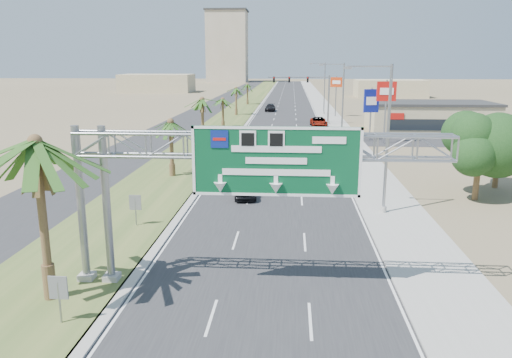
{
  "coord_description": "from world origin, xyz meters",
  "views": [
    {
      "loc": [
        1.1,
        -11.24,
        10.12
      ],
      "look_at": [
        -0.66,
        13.87,
        4.2
      ],
      "focal_mm": 35.0,
      "sensor_mm": 36.0,
      "label": 1
    }
  ],
  "objects_px": {
    "palm_near": "(35,143)",
    "pole_sign_red_near": "(386,94)",
    "sign_gantry": "(240,158)",
    "car_left_lane": "(245,188)",
    "car_far": "(270,108)",
    "pole_sign_red_far": "(336,85)",
    "car_right_lane": "(319,122)",
    "signal_mast": "(316,95)",
    "pole_sign_blue": "(371,103)",
    "car_mid_lane": "(270,138)",
    "store_building": "(429,117)"
  },
  "relations": [
    {
      "from": "pole_sign_red_far",
      "to": "car_mid_lane",
      "type": "bearing_deg",
      "value": -108.89
    },
    {
      "from": "palm_near",
      "to": "car_far",
      "type": "distance_m",
      "value": 86.25
    },
    {
      "from": "sign_gantry",
      "to": "car_left_lane",
      "type": "relative_size",
      "value": 4.09
    },
    {
      "from": "sign_gantry",
      "to": "pole_sign_red_near",
      "type": "xyz_separation_m",
      "value": [
        13.93,
        42.45,
        0.12
      ]
    },
    {
      "from": "signal_mast",
      "to": "pole_sign_red_far",
      "type": "distance_m",
      "value": 12.77
    },
    {
      "from": "pole_sign_blue",
      "to": "pole_sign_red_far",
      "type": "bearing_deg",
      "value": 94.19
    },
    {
      "from": "car_far",
      "to": "pole_sign_red_near",
      "type": "height_order",
      "value": "pole_sign_red_near"
    },
    {
      "from": "car_right_lane",
      "to": "pole_sign_red_near",
      "type": "height_order",
      "value": "pole_sign_red_near"
    },
    {
      "from": "car_left_lane",
      "to": "pole_sign_blue",
      "type": "bearing_deg",
      "value": 58.22
    },
    {
      "from": "car_mid_lane",
      "to": "pole_sign_red_far",
      "type": "height_order",
      "value": "pole_sign_red_far"
    },
    {
      "from": "sign_gantry",
      "to": "car_right_lane",
      "type": "bearing_deg",
      "value": 83.63
    },
    {
      "from": "car_left_lane",
      "to": "pole_sign_red_far",
      "type": "relative_size",
      "value": 0.54
    },
    {
      "from": "palm_near",
      "to": "signal_mast",
      "type": "xyz_separation_m",
      "value": [
        14.37,
        63.97,
        -2.08
      ]
    },
    {
      "from": "car_right_lane",
      "to": "pole_sign_blue",
      "type": "xyz_separation_m",
      "value": [
        6.01,
        -13.5,
        4.19
      ]
    },
    {
      "from": "signal_mast",
      "to": "car_left_lane",
      "type": "height_order",
      "value": "signal_mast"
    },
    {
      "from": "signal_mast",
      "to": "store_building",
      "type": "bearing_deg",
      "value": -19.54
    },
    {
      "from": "palm_near",
      "to": "store_building",
      "type": "height_order",
      "value": "palm_near"
    },
    {
      "from": "store_building",
      "to": "car_mid_lane",
      "type": "distance_m",
      "value": 27.33
    },
    {
      "from": "car_left_lane",
      "to": "car_right_lane",
      "type": "distance_m",
      "value": 43.93
    },
    {
      "from": "car_far",
      "to": "car_right_lane",
      "type": "bearing_deg",
      "value": -68.74
    },
    {
      "from": "palm_near",
      "to": "car_right_lane",
      "type": "height_order",
      "value": "palm_near"
    },
    {
      "from": "sign_gantry",
      "to": "car_right_lane",
      "type": "height_order",
      "value": "sign_gantry"
    },
    {
      "from": "car_left_lane",
      "to": "pole_sign_red_near",
      "type": "distance_m",
      "value": 31.35
    },
    {
      "from": "car_far",
      "to": "pole_sign_blue",
      "type": "xyz_separation_m",
      "value": [
        14.82,
        -38.58,
        4.23
      ]
    },
    {
      "from": "palm_near",
      "to": "car_mid_lane",
      "type": "relative_size",
      "value": 2.15
    },
    {
      "from": "palm_near",
      "to": "pole_sign_red_near",
      "type": "height_order",
      "value": "palm_near"
    },
    {
      "from": "car_mid_lane",
      "to": "pole_sign_red_far",
      "type": "relative_size",
      "value": 0.52
    },
    {
      "from": "car_left_lane",
      "to": "car_far",
      "type": "distance_m",
      "value": 68.31
    },
    {
      "from": "car_left_lane",
      "to": "pole_sign_blue",
      "type": "height_order",
      "value": "pole_sign_blue"
    },
    {
      "from": "palm_near",
      "to": "pole_sign_red_near",
      "type": "distance_m",
      "value": 49.57
    },
    {
      "from": "store_building",
      "to": "pole_sign_red_near",
      "type": "relative_size",
      "value": 2.26
    },
    {
      "from": "car_right_lane",
      "to": "car_left_lane",
      "type": "bearing_deg",
      "value": -101.94
    },
    {
      "from": "pole_sign_red_near",
      "to": "store_building",
      "type": "bearing_deg",
      "value": 56.15
    },
    {
      "from": "car_right_lane",
      "to": "pole_sign_red_far",
      "type": "xyz_separation_m",
      "value": [
        3.91,
        15.24,
        5.15
      ]
    },
    {
      "from": "pole_sign_red_near",
      "to": "pole_sign_blue",
      "type": "relative_size",
      "value": 1.16
    },
    {
      "from": "car_right_lane",
      "to": "car_far",
      "type": "relative_size",
      "value": 1.1
    },
    {
      "from": "car_left_lane",
      "to": "car_far",
      "type": "height_order",
      "value": "car_far"
    },
    {
      "from": "car_far",
      "to": "car_left_lane",
      "type": "bearing_deg",
      "value": -87.27
    },
    {
      "from": "store_building",
      "to": "car_right_lane",
      "type": "height_order",
      "value": "store_building"
    },
    {
      "from": "palm_near",
      "to": "pole_sign_blue",
      "type": "bearing_deg",
      "value": 66.33
    },
    {
      "from": "car_right_lane",
      "to": "pole_sign_red_near",
      "type": "xyz_separation_m",
      "value": [
        7.36,
        -16.36,
        5.42
      ]
    },
    {
      "from": "pole_sign_red_near",
      "to": "sign_gantry",
      "type": "bearing_deg",
      "value": -108.16
    },
    {
      "from": "store_building",
      "to": "sign_gantry",
      "type": "bearing_deg",
      "value": -112.36
    },
    {
      "from": "store_building",
      "to": "car_right_lane",
      "type": "relative_size",
      "value": 3.32
    },
    {
      "from": "sign_gantry",
      "to": "car_left_lane",
      "type": "height_order",
      "value": "sign_gantry"
    },
    {
      "from": "sign_gantry",
      "to": "pole_sign_red_near",
      "type": "relative_size",
      "value": 2.1
    },
    {
      "from": "signal_mast",
      "to": "car_left_lane",
      "type": "bearing_deg",
      "value": -99.19
    },
    {
      "from": "sign_gantry",
      "to": "signal_mast",
      "type": "height_order",
      "value": "signal_mast"
    },
    {
      "from": "pole_sign_red_near",
      "to": "pole_sign_red_far",
      "type": "relative_size",
      "value": 1.06
    },
    {
      "from": "sign_gantry",
      "to": "signal_mast",
      "type": "relative_size",
      "value": 1.63
    }
  ]
}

